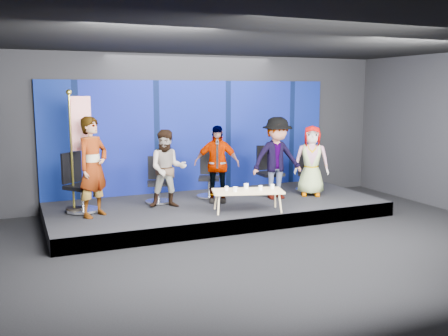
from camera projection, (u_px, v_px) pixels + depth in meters
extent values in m
plane|color=black|center=(272.00, 249.00, 8.49)|extent=(10.00, 10.00, 0.00)
cube|color=black|center=(192.00, 130.00, 11.86)|extent=(10.00, 0.02, 3.50)
cube|color=black|center=(275.00, 38.00, 7.95)|extent=(10.00, 8.00, 0.02)
cube|color=black|center=(216.00, 209.00, 10.74)|extent=(7.00, 3.00, 0.30)
cube|color=#06154C|center=(193.00, 136.00, 11.83)|extent=(7.00, 0.08, 2.60)
cylinder|color=silver|center=(83.00, 210.00, 9.83)|extent=(0.93, 0.93, 0.07)
cylinder|color=silver|center=(82.00, 198.00, 9.79)|extent=(0.08, 0.08, 0.44)
cube|color=black|center=(82.00, 187.00, 9.76)|extent=(0.74, 0.74, 0.08)
cube|color=black|center=(71.00, 167.00, 9.83)|extent=(0.42, 0.34, 0.61)
imported|color=black|center=(93.00, 167.00, 9.37)|extent=(0.83, 0.78, 1.90)
cylinder|color=silver|center=(158.00, 202.00, 10.62)|extent=(0.67, 0.67, 0.06)
cylinder|color=silver|center=(158.00, 192.00, 10.58)|extent=(0.06, 0.06, 0.37)
cube|color=black|center=(158.00, 183.00, 10.56)|extent=(0.54, 0.54, 0.06)
cube|color=black|center=(157.00, 168.00, 10.72)|extent=(0.41, 0.14, 0.51)
imported|color=black|center=(168.00, 169.00, 10.13)|extent=(0.90, 0.77, 1.60)
cylinder|color=silver|center=(209.00, 196.00, 11.15)|extent=(0.75, 0.75, 0.06)
cylinder|color=silver|center=(209.00, 187.00, 11.11)|extent=(0.07, 0.07, 0.38)
cube|color=black|center=(209.00, 178.00, 11.08)|extent=(0.60, 0.60, 0.07)
cube|color=black|center=(209.00, 163.00, 11.26)|extent=(0.40, 0.21, 0.52)
imported|color=black|center=(217.00, 164.00, 10.61)|extent=(1.04, 0.75, 1.65)
cylinder|color=silver|center=(270.00, 193.00, 11.50)|extent=(0.64, 0.64, 0.06)
cylinder|color=silver|center=(270.00, 183.00, 11.46)|extent=(0.07, 0.07, 0.42)
cube|color=black|center=(270.00, 174.00, 11.43)|extent=(0.51, 0.51, 0.07)
cube|color=black|center=(266.00, 157.00, 11.61)|extent=(0.46, 0.06, 0.58)
imported|color=black|center=(277.00, 158.00, 10.93)|extent=(1.18, 0.70, 1.81)
cylinder|color=silver|center=(307.00, 190.00, 11.86)|extent=(0.76, 0.76, 0.06)
cylinder|color=silver|center=(307.00, 181.00, 11.83)|extent=(0.06, 0.06, 0.37)
cube|color=black|center=(307.00, 174.00, 11.80)|extent=(0.60, 0.60, 0.06)
cube|color=black|center=(307.00, 160.00, 11.97)|extent=(0.38, 0.24, 0.51)
imported|color=black|center=(311.00, 161.00, 11.30)|extent=(0.93, 0.82, 1.59)
cube|color=tan|center=(248.00, 191.00, 9.84)|extent=(1.49, 0.94, 0.04)
cylinder|color=tan|center=(218.00, 205.00, 9.58)|extent=(0.04, 0.04, 0.38)
cylinder|color=tan|center=(216.00, 200.00, 10.03)|extent=(0.04, 0.04, 0.38)
cylinder|color=tan|center=(280.00, 203.00, 9.73)|extent=(0.04, 0.04, 0.38)
cylinder|color=tan|center=(275.00, 198.00, 10.17)|extent=(0.04, 0.04, 0.38)
cylinder|color=white|center=(227.00, 188.00, 9.80)|extent=(0.07, 0.07, 0.09)
cylinder|color=white|center=(235.00, 189.00, 9.68)|extent=(0.08, 0.08, 0.10)
cylinder|color=white|center=(246.00, 186.00, 9.97)|extent=(0.09, 0.09, 0.11)
cylinder|color=white|center=(260.00, 188.00, 9.84)|extent=(0.08, 0.08, 0.09)
cylinder|color=white|center=(272.00, 186.00, 9.98)|extent=(0.08, 0.08, 0.09)
cylinder|color=black|center=(74.00, 210.00, 9.79)|extent=(0.32, 0.32, 0.10)
cylinder|color=gold|center=(72.00, 152.00, 9.61)|extent=(0.04, 0.04, 2.19)
sphere|color=gold|center=(69.00, 92.00, 9.44)|extent=(0.11, 0.11, 0.11)
cube|color=red|center=(81.00, 123.00, 9.60)|extent=(0.38, 0.09, 1.05)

